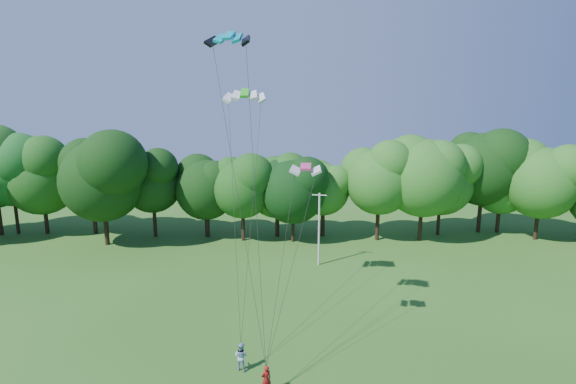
{
  "coord_description": "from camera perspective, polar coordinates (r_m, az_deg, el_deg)",
  "views": [
    {
      "loc": [
        2.27,
        -13.7,
        15.99
      ],
      "look_at": [
        2.48,
        13.0,
        10.43
      ],
      "focal_mm": 28.0,
      "sensor_mm": 36.0,
      "label": 1
    }
  ],
  "objects": [
    {
      "name": "utility_pole",
      "position": [
        43.59,
        3.96,
        -4.61
      ],
      "size": [
        1.42,
        0.42,
        7.19
      ],
      "rotation": [
        0.0,
        0.0,
        -0.24
      ],
      "color": "silver",
      "rests_on": "ground"
    },
    {
      "name": "kite_flyer_left",
      "position": [
        26.85,
        -2.8,
        -22.66
      ],
      "size": [
        0.71,
        0.62,
        1.63
      ],
      "primitive_type": "imported",
      "rotation": [
        0.0,
        0.0,
        3.63
      ],
      "color": "maroon",
      "rests_on": "ground"
    },
    {
      "name": "kite_flyer_right",
      "position": [
        28.76,
        -5.98,
        -20.04
      ],
      "size": [
        1.05,
        0.97,
        1.73
      ],
      "primitive_type": "imported",
      "rotation": [
        0.0,
        0.0,
        2.66
      ],
      "color": "#94B0CD",
      "rests_on": "ground"
    },
    {
      "name": "kite_teal",
      "position": [
        27.45,
        -7.51,
        19.09
      ],
      "size": [
        2.69,
        1.61,
        0.65
      ],
      "rotation": [
        0.0,
        0.0,
        -0.22
      ],
      "color": "#058FA6",
      "rests_on": "ground"
    },
    {
      "name": "kite_green",
      "position": [
        33.54,
        -5.52,
        12.4
      ],
      "size": [
        3.03,
        1.37,
        0.72
      ],
      "rotation": [
        0.0,
        0.0,
        -0.02
      ],
      "color": "green",
      "rests_on": "ground"
    },
    {
      "name": "kite_pink",
      "position": [
        27.25,
        2.26,
        3.22
      ],
      "size": [
        1.99,
        1.11,
        0.37
      ],
      "rotation": [
        0.0,
        0.0,
        -0.1
      ],
      "color": "#C73770",
      "rests_on": "ground"
    },
    {
      "name": "tree_back_west",
      "position": [
        61.99,
        -31.79,
        2.68
      ],
      "size": [
        8.92,
        8.92,
        12.97
      ],
      "color": "#382A16",
      "rests_on": "ground"
    },
    {
      "name": "tree_back_center",
      "position": [
        49.86,
        0.64,
        1.7
      ],
      "size": [
        8.02,
        8.02,
        11.66
      ],
      "color": "black",
      "rests_on": "ground"
    },
    {
      "name": "tree_back_east",
      "position": [
        59.38,
        25.52,
        1.39
      ],
      "size": [
        7.14,
        7.14,
        10.38
      ],
      "color": "black",
      "rests_on": "ground"
    }
  ]
}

